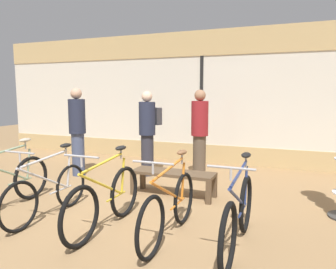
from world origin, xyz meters
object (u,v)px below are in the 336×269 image
Objects in this scene: customer_by_window at (200,132)px; bicycle_center at (105,200)px; bicycle_far_left at (6,184)px; display_bench at (173,176)px; bicycle_far_right at (238,215)px; customer_mid_floor at (148,130)px; bicycle_right at (170,207)px; bicycle_left at (48,191)px; customer_near_rack at (77,130)px.

bicycle_center is at bearing -97.13° from customer_by_window.
display_bench is at bearing 36.05° from bicycle_far_left.
bicycle_center is 0.95× the size of customer_by_window.
bicycle_far_left is 1.22× the size of display_bench.
bicycle_far_right is at bearing -65.25° from customer_by_window.
customer_mid_floor is at bearing 132.05° from display_bench.
bicycle_right is 2.90m from customer_by_window.
bicycle_left is at bearing -95.57° from customer_mid_floor.
bicycle_left is 2.42m from customer_near_rack.
customer_near_rack is at bearing 144.48° from bicycle_right.
customer_by_window is at bearing 65.04° from bicycle_left.
bicycle_right is at bearing -80.24° from customer_by_window.
bicycle_right is 0.97× the size of customer_mid_floor.
bicycle_right is at bearing -70.19° from display_bench.
customer_by_window reaches higher than customer_mid_floor.
bicycle_left reaches higher than display_bench.
bicycle_center is 2.84m from customer_mid_floor.
bicycle_center is at bearing -176.47° from bicycle_far_right.
customer_mid_floor reaches higher than bicycle_far_left.
bicycle_far_left is at bearing -82.71° from customer_near_rack.
bicycle_far_left reaches higher than bicycle_left.
bicycle_center is (0.96, -0.05, 0.02)m from bicycle_left.
bicycle_far_right is at bearing -28.90° from customer_near_rack.
bicycle_left is (0.82, -0.03, -0.01)m from bicycle_far_left.
bicycle_left is 0.96× the size of bicycle_right.
customer_near_rack is at bearing 151.10° from bicycle_far_right.
customer_near_rack is (-2.89, 2.06, 0.58)m from bicycle_right.
display_bench is 2.48m from customer_near_rack.
bicycle_far_right is at bearing 1.83° from bicycle_right.
bicycle_right is 3.09m from customer_mid_floor.
bicycle_right is at bearing -178.17° from bicycle_far_right.
customer_by_window is at bearing 87.16° from display_bench.
bicycle_far_left is 0.97× the size of bicycle_far_right.
customer_mid_floor is at bearing 120.46° from bicycle_right.
customer_by_window is at bearing 17.26° from customer_near_rack.
bicycle_far_right is at bearing 1.06° from bicycle_left.
customer_by_window is (0.36, 2.88, 0.55)m from bicycle_center.
bicycle_far_right is 0.98× the size of customer_by_window.
bicycle_far_left is at bearing 177.33° from bicycle_center.
bicycle_right is 1.61m from display_bench.
customer_by_window is (2.40, 0.75, -0.02)m from customer_near_rack.
bicycle_right is 3.59m from customer_near_rack.
bicycle_left is 0.92× the size of customer_by_window.
bicycle_left is 3.17m from customer_by_window.
bicycle_far_right is 0.96× the size of customer_near_rack.
customer_by_window is (-1.28, 2.78, 0.55)m from bicycle_far_right.
customer_mid_floor is (-0.70, 2.70, 0.56)m from bicycle_center.
bicycle_left is at bearing -178.94° from bicycle_far_right.
bicycle_left is 1.17× the size of display_bench.
customer_by_window reaches higher than bicycle_left.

